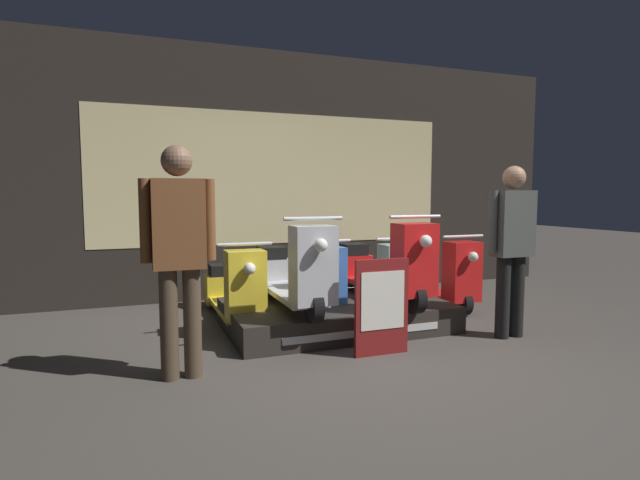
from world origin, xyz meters
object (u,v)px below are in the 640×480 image
object	(u,v)px
scooter_display_right	(383,268)
scooter_backrow_1	(306,286)
scooter_backrow_0	(233,291)
scooter_backrow_2	(372,281)
person_left_browsing	(179,246)
scooter_backrow_3	(431,277)
price_sign_board	(382,307)
scooter_display_left	(292,273)
person_right_browsing	(512,240)

from	to	relation	value
scooter_display_right	scooter_backrow_1	bearing A→B (deg)	131.85
scooter_backrow_0	scooter_backrow_2	distance (m)	1.62
scooter_display_right	scooter_backrow_0	xyz separation A→B (m)	(-1.41, 0.67, -0.26)
scooter_backrow_1	person_left_browsing	size ratio (longest dim) A/B	1.03
scooter_backrow_3	price_sign_board	bearing A→B (deg)	-134.33
price_sign_board	scooter_backrow_1	bearing A→B (deg)	95.19
scooter_display_left	price_sign_board	world-z (taller)	scooter_display_left
person_left_browsing	scooter_display_right	bearing A→B (deg)	21.24
scooter_display_left	scooter_backrow_0	distance (m)	0.84
person_right_browsing	scooter_display_left	bearing A→B (deg)	156.87
scooter_display_left	scooter_display_right	world-z (taller)	same
scooter_backrow_2	scooter_backrow_3	bearing A→B (deg)	0.00
scooter_backrow_3	scooter_backrow_0	bearing A→B (deg)	180.00
person_left_browsing	person_right_browsing	xyz separation A→B (m)	(3.00, 0.00, -0.05)
scooter_display_right	person_right_browsing	xyz separation A→B (m)	(0.92, -0.81, 0.33)
person_right_browsing	scooter_backrow_1	bearing A→B (deg)	135.71
scooter_backrow_1	scooter_backrow_2	distance (m)	0.81
scooter_display_right	person_left_browsing	size ratio (longest dim) A/B	1.03
scooter_backrow_3	person_right_browsing	xyz separation A→B (m)	(-0.11, -1.48, 0.59)
scooter_display_left	scooter_display_right	distance (m)	0.98
scooter_display_right	scooter_backrow_0	world-z (taller)	scooter_display_right
scooter_backrow_3	person_right_browsing	size ratio (longest dim) A/B	1.09
person_left_browsing	price_sign_board	bearing A→B (deg)	-1.54
scooter_display_left	person_right_browsing	bearing A→B (deg)	-23.13
person_left_browsing	scooter_backrow_1	bearing A→B (deg)	44.93
scooter_backrow_2	price_sign_board	world-z (taller)	scooter_backrow_2
scooter_backrow_3	scooter_display_left	bearing A→B (deg)	-161.52
scooter_display_left	scooter_display_right	xyz separation A→B (m)	(0.98, 0.00, 0.00)
person_right_browsing	scooter_backrow_2	bearing A→B (deg)	115.43
person_right_browsing	scooter_backrow_0	bearing A→B (deg)	147.59
scooter_backrow_1	scooter_backrow_0	bearing A→B (deg)	180.00
scooter_display_left	scooter_backrow_1	distance (m)	0.81
price_sign_board	scooter_backrow_3	bearing A→B (deg)	45.67
scooter_backrow_2	scooter_display_right	bearing A→B (deg)	-107.65
scooter_backrow_0	scooter_backrow_2	world-z (taller)	same
scooter_display_left	person_left_browsing	world-z (taller)	person_left_browsing
scooter_backrow_1	scooter_display_right	bearing A→B (deg)	-48.15
scooter_backrow_1	person_left_browsing	world-z (taller)	person_left_browsing
scooter_display_left	scooter_backrow_2	distance (m)	1.39
scooter_display_right	scooter_backrow_2	distance (m)	0.75
person_right_browsing	scooter_display_right	bearing A→B (deg)	138.55
scooter_display_left	scooter_backrow_2	world-z (taller)	scooter_display_left
person_left_browsing	scooter_backrow_2	bearing A→B (deg)	32.79
scooter_backrow_3	scooter_display_right	bearing A→B (deg)	-146.87
scooter_backrow_1	scooter_backrow_3	size ratio (longest dim) A/B	1.00
scooter_backrow_3	person_left_browsing	distance (m)	3.50
scooter_backrow_1	person_left_browsing	xyz separation A→B (m)	(-1.48, -1.48, 0.64)
scooter_display_right	price_sign_board	xyz separation A→B (m)	(-0.46, -0.85, -0.18)
scooter_backrow_1	price_sign_board	size ratio (longest dim) A/B	2.16
scooter_backrow_1	person_right_browsing	distance (m)	2.20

